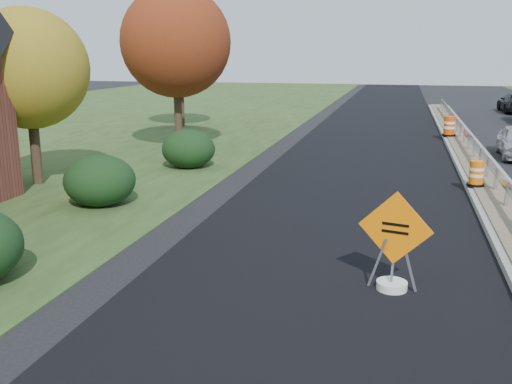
# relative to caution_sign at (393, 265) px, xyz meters

# --- Properties ---
(milled_overlay) EXTENTS (7.20, 120.00, 0.01)m
(milled_overlay) POSITION_rel_caution_sign_xyz_m (-1.40, 14.27, -0.49)
(milled_overlay) COLOR black
(milled_overlay) RESTS_ON ground
(median) EXTENTS (1.60, 55.00, 0.23)m
(median) POSITION_rel_caution_sign_xyz_m (3.00, 12.27, -0.38)
(median) COLOR gray
(median) RESTS_ON ground
(guardrail) EXTENTS (0.10, 46.15, 0.72)m
(guardrail) POSITION_rel_caution_sign_xyz_m (3.00, 13.27, 0.23)
(guardrail) COLOR silver
(guardrail) RESTS_ON median
(hedge_mid) EXTENTS (2.09, 2.09, 1.52)m
(hedge_mid) POSITION_rel_caution_sign_xyz_m (-8.50, 4.27, 0.27)
(hedge_mid) COLOR black
(hedge_mid) RESTS_ON ground
(hedge_north) EXTENTS (2.09, 2.09, 1.52)m
(hedge_north) POSITION_rel_caution_sign_xyz_m (-8.00, 10.27, 0.27)
(hedge_north) COLOR black
(hedge_north) RESTS_ON ground
(tree_near_yellow) EXTENTS (3.96, 3.96, 5.88)m
(tree_near_yellow) POSITION_rel_caution_sign_xyz_m (-12.00, 6.27, 3.39)
(tree_near_yellow) COLOR #473523
(tree_near_yellow) RESTS_ON ground
(tree_near_red) EXTENTS (4.95, 4.95, 7.35)m
(tree_near_red) POSITION_rel_caution_sign_xyz_m (-10.00, 14.27, 4.37)
(tree_near_red) COLOR #473523
(tree_near_red) RESTS_ON ground
(tree_near_back) EXTENTS (4.29, 4.29, 6.37)m
(tree_near_back) POSITION_rel_caution_sign_xyz_m (-13.00, 22.27, 3.72)
(tree_near_back) COLOR #473523
(tree_near_back) RESTS_ON ground
(caution_sign) EXTENTS (1.37, 0.59, 1.94)m
(caution_sign) POSITION_rel_caution_sign_xyz_m (0.00, 0.00, 0.00)
(caution_sign) COLOR white
(caution_sign) RESTS_ON ground
(barrel_median_mid) EXTENTS (0.55, 0.55, 0.81)m
(barrel_median_mid) POSITION_rel_caution_sign_xyz_m (2.45, 8.66, 0.13)
(barrel_median_mid) COLOR black
(barrel_median_mid) RESTS_ON median
(barrel_median_far) EXTENTS (0.69, 0.69, 1.01)m
(barrel_median_far) POSITION_rel_caution_sign_xyz_m (2.45, 20.40, 0.22)
(barrel_median_far) COLOR black
(barrel_median_far) RESTS_ON median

